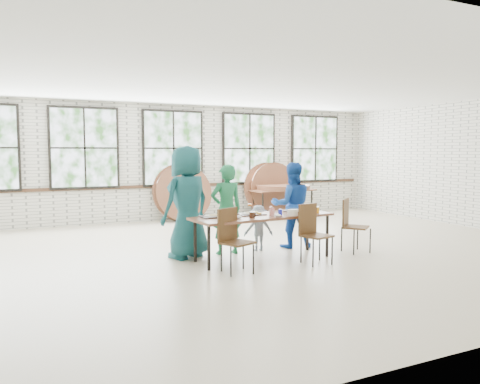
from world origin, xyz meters
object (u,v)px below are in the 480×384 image
object	(u,v)px
chair_near_right	(312,228)
storage_table	(283,191)
dining_table	(263,218)
chair_near_left	(232,235)

from	to	relation	value
chair_near_right	storage_table	size ratio (longest dim) A/B	0.52
dining_table	storage_table	size ratio (longest dim) A/B	1.35
dining_table	storage_table	world-z (taller)	same
dining_table	chair_near_right	distance (m)	0.82
dining_table	chair_near_right	bearing A→B (deg)	-48.34
storage_table	chair_near_right	bearing A→B (deg)	-118.47
chair_near_right	storage_table	bearing A→B (deg)	48.68
chair_near_left	chair_near_right	size ratio (longest dim) A/B	1.00
chair_near_left	storage_table	world-z (taller)	chair_near_left
chair_near_left	dining_table	bearing A→B (deg)	9.22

